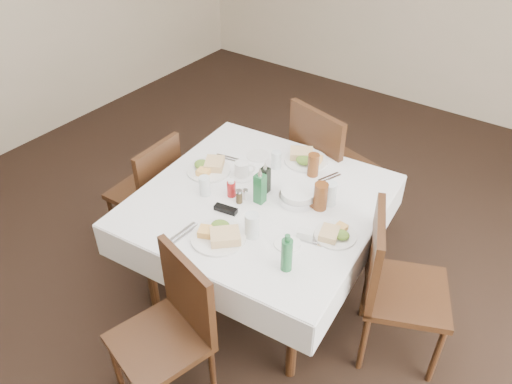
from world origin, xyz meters
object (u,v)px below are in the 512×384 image
dining_table (260,208)px  water_s (252,225)px  chair_south (173,324)px  chair_west (151,187)px  chair_east (391,280)px  oil_cruet_dark (265,179)px  water_n (276,160)px  chair_north (325,161)px  coffee_mug (242,170)px  water_w (205,186)px  water_e (330,194)px  green_bottle (287,254)px  ketchup_bottle (231,188)px  bread_basket (298,196)px  oil_cruet_green (260,187)px

dining_table → water_s: (0.16, -0.30, 0.15)m
chair_south → chair_west: chair_south is taller
chair_east → oil_cruet_dark: size_ratio=4.53×
chair_east → water_n: chair_east is taller
chair_north → coffee_mug: bearing=-107.9°
oil_cruet_dark → water_w: bearing=-140.0°
water_e → water_w: (-0.66, -0.35, -0.01)m
chair_south → water_n: chair_south is taller
coffee_mug → green_bottle: 0.85m
ketchup_bottle → green_bottle: bearing=-28.2°
chair_south → chair_east: (0.80, 0.91, 0.03)m
water_s → water_w: bearing=162.9°
ketchup_bottle → water_w: bearing=-150.1°
coffee_mug → water_e: bearing=7.4°
water_n → water_e: size_ratio=0.81×
water_s → green_bottle: bearing=-19.4°
chair_west → water_n: chair_west is taller
ketchup_bottle → green_bottle: 0.69m
chair_east → chair_west: size_ratio=1.10×
dining_table → water_e: bearing=28.4°
chair_east → bread_basket: 0.71m
chair_east → chair_west: 1.76m
chair_east → water_s: bearing=-154.5°
oil_cruet_dark → oil_cruet_green: (0.03, -0.10, 0.01)m
chair_south → green_bottle: (0.38, 0.47, 0.33)m
water_s → oil_cruet_green: (-0.14, 0.27, 0.03)m
bread_basket → ketchup_bottle: ketchup_bottle is taller
dining_table → oil_cruet_dark: 0.19m
dining_table → oil_cruet_green: 0.18m
chair_north → water_e: 0.76m
chair_west → water_w: water_w is taller
oil_cruet_dark → dining_table: bearing=-78.8°
water_w → oil_cruet_green: 0.34m
ketchup_bottle → coffee_mug: ketchup_bottle is taller
water_s → bread_basket: 0.42m
chair_west → water_e: (1.26, 0.27, 0.33)m
water_e → chair_north: bearing=119.7°
bread_basket → green_bottle: (0.25, -0.51, 0.06)m
water_e → bread_basket: bearing=-153.2°
chair_north → coffee_mug: chair_north is taller
oil_cruet_green → coffee_mug: size_ratio=1.65×
chair_west → water_s: 1.13m
water_e → bread_basket: 0.19m
dining_table → oil_cruet_dark: oil_cruet_dark is taller
oil_cruet_green → coffee_mug: bearing=148.9°
chair_south → chair_east: size_ratio=0.95×
dining_table → green_bottle: 0.63m
bread_basket → chair_west: bearing=-170.4°
water_s → water_n: bearing=112.6°
ketchup_bottle → chair_west: bearing=179.5°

